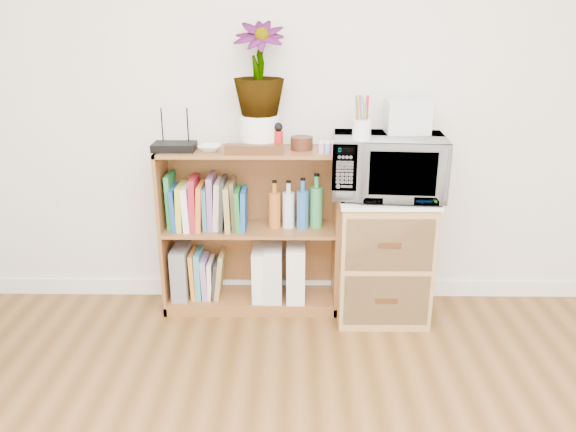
{
  "coord_description": "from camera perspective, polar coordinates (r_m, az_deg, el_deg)",
  "views": [
    {
      "loc": [
        -0.1,
        -0.91,
        1.61
      ],
      "look_at": [
        -0.13,
        1.95,
        0.62
      ],
      "focal_mm": 35.0,
      "sensor_mm": 36.0,
      "label": 1
    }
  ],
  "objects": [
    {
      "name": "lower_books",
      "position": [
        3.36,
        -8.23,
        -5.92
      ],
      "size": [
        0.2,
        0.19,
        0.28
      ],
      "color": "orange",
      "rests_on": "bookshelf"
    },
    {
      "name": "file_box",
      "position": [
        3.38,
        -10.74,
        -5.5
      ],
      "size": [
        0.09,
        0.24,
        0.31
      ],
      "primitive_type": "cube",
      "color": "slate",
      "rests_on": "bookshelf"
    },
    {
      "name": "pen_cup",
      "position": [
        2.89,
        7.49,
        8.7
      ],
      "size": [
        0.09,
        0.09,
        0.1
      ],
      "primitive_type": "cylinder",
      "color": "silver",
      "rests_on": "microwave"
    },
    {
      "name": "liquor_bottles",
      "position": [
        3.16,
        2.43,
        1.31
      ],
      "size": [
        0.46,
        0.07,
        0.31
      ],
      "color": "#B66422",
      "rests_on": "bookshelf"
    },
    {
      "name": "potted_plant",
      "position": [
        3.04,
        -3.0,
        14.69
      ],
      "size": [
        0.27,
        0.27,
        0.48
      ],
      "primitive_type": "imported",
      "color": "#358033",
      "rests_on": "plant_pot"
    },
    {
      "name": "magazine_holder_right",
      "position": [
        3.3,
        0.78,
        -5.52
      ],
      "size": [
        0.1,
        0.26,
        0.33
      ],
      "primitive_type": "cube",
      "color": "white",
      "rests_on": "bookshelf"
    },
    {
      "name": "magazine_holder_mid",
      "position": [
        3.3,
        -1.49,
        -5.6
      ],
      "size": [
        0.1,
        0.26,
        0.32
      ],
      "primitive_type": "cube",
      "color": "silver",
      "rests_on": "bookshelf"
    },
    {
      "name": "microwave",
      "position": [
        3.05,
        10.08,
        5.02
      ],
      "size": [
        0.62,
        0.44,
        0.32
      ],
      "primitive_type": "imported",
      "rotation": [
        0.0,
        0.0,
        -0.08
      ],
      "color": "white",
      "rests_on": "wicker_unit"
    },
    {
      "name": "wicker_unit",
      "position": [
        3.23,
        9.51,
        -4.13
      ],
      "size": [
        0.5,
        0.45,
        0.7
      ],
      "primitive_type": "cube",
      "color": "#9E7542",
      "rests_on": "ground"
    },
    {
      "name": "wooden_bowl",
      "position": [
        3.08,
        1.39,
        7.4
      ],
      "size": [
        0.12,
        0.12,
        0.07
      ],
      "primitive_type": "cylinder",
      "color": "#3A1C0F",
      "rests_on": "bookshelf"
    },
    {
      "name": "plant_pot",
      "position": [
        3.09,
        -2.89,
        8.49
      ],
      "size": [
        0.22,
        0.22,
        0.19
      ],
      "primitive_type": "cylinder",
      "color": "white",
      "rests_on": "bookshelf"
    },
    {
      "name": "cookbooks",
      "position": [
        3.2,
        -8.26,
        1.16
      ],
      "size": [
        0.45,
        0.2,
        0.31
      ],
      "color": "#227F3E",
      "rests_on": "bookshelf"
    },
    {
      "name": "white_bowl",
      "position": [
        3.08,
        -7.95,
        6.85
      ],
      "size": [
        0.13,
        0.13,
        0.03
      ],
      "primitive_type": "imported",
      "color": "silver",
      "rests_on": "bookshelf"
    },
    {
      "name": "bookshelf",
      "position": [
        3.23,
        -3.85,
        -1.55
      ],
      "size": [
        1.0,
        0.3,
        0.95
      ],
      "primitive_type": "cube",
      "color": "brown",
      "rests_on": "ground"
    },
    {
      "name": "kokeshi_doll",
      "position": [
        3.03,
        -0.98,
        7.59
      ],
      "size": [
        0.05,
        0.05,
        0.11
      ],
      "primitive_type": "cylinder",
      "color": "#AD1515",
      "rests_on": "bookshelf"
    },
    {
      "name": "paint_jars",
      "position": [
        2.99,
        4.04,
        6.89
      ],
      "size": [
        0.12,
        0.04,
        0.06
      ],
      "primitive_type": "cube",
      "color": "pink",
      "rests_on": "bookshelf"
    },
    {
      "name": "small_appliance",
      "position": [
        3.11,
        12.04,
        9.9
      ],
      "size": [
        0.23,
        0.19,
        0.18
      ],
      "primitive_type": "cube",
      "color": "silver",
      "rests_on": "microwave"
    },
    {
      "name": "trinket_box",
      "position": [
        2.99,
        -3.46,
        6.78
      ],
      "size": [
        0.31,
        0.08,
        0.05
      ],
      "primitive_type": "cube",
      "color": "#3A2110",
      "rests_on": "bookshelf"
    },
    {
      "name": "skirting_board",
      "position": [
        3.52,
        2.22,
        -7.26
      ],
      "size": [
        4.0,
        0.02,
        0.1
      ],
      "primitive_type": "cube",
      "color": "white",
      "rests_on": "ground"
    },
    {
      "name": "router",
      "position": [
        3.13,
        -11.48,
        6.92
      ],
      "size": [
        0.23,
        0.16,
        0.04
      ],
      "primitive_type": "cube",
      "color": "black",
      "rests_on": "bookshelf"
    },
    {
      "name": "magazine_holder_left",
      "position": [
        3.31,
        -2.75,
        -5.73
      ],
      "size": [
        0.1,
        0.24,
        0.3
      ],
      "primitive_type": "cube",
      "color": "white",
      "rests_on": "bookshelf"
    }
  ]
}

